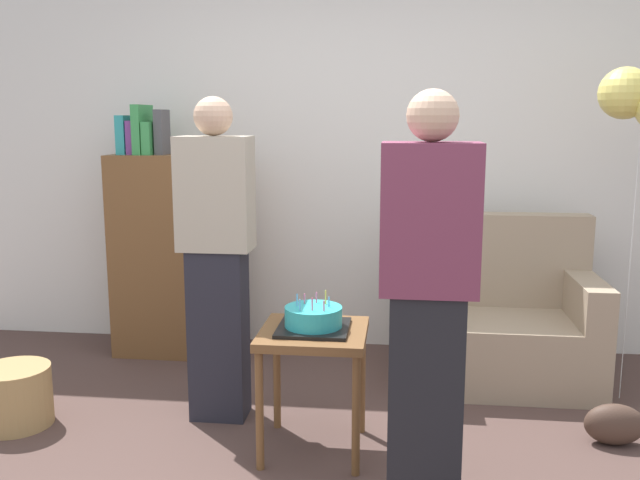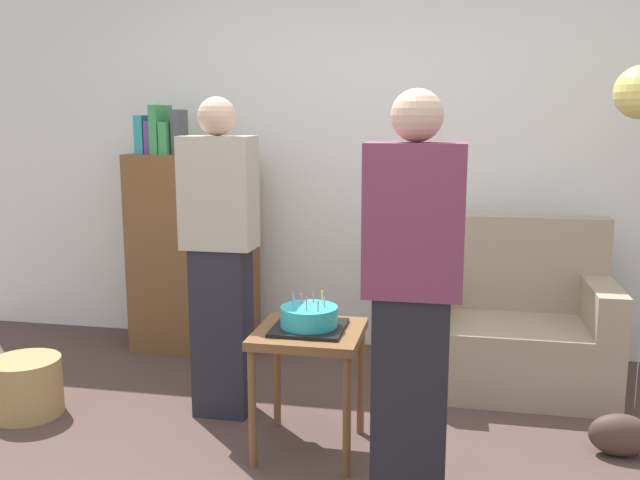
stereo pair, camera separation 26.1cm
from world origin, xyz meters
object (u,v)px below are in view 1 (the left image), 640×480
Objects in this scene: wicker_basket at (15,396)px; handbag at (615,424)px; person_holding_cake at (427,305)px; bookshelf at (176,251)px; couch at (498,323)px; side_table at (313,348)px; birthday_cake at (313,319)px; person_blowing_candles at (217,259)px.

handbag is (2.93, 0.14, -0.05)m from wicker_basket.
handbag is (0.92, 0.65, -0.73)m from person_holding_cake.
bookshelf is 4.47× the size of wicker_basket.
couch is 1.60m from person_holding_cake.
side_table reaches higher than wicker_basket.
side_table is 1.56m from wicker_basket.
person_blowing_candles is at bearing 149.26° from birthday_cake.
handbag is at bearing 8.82° from birthday_cake.
couch is 3.93× the size of handbag.
person_holding_cake reaches higher than couch.
bookshelf is at bearing 68.19° from wicker_basket.
couch reaches higher than handbag.
couch reaches higher than side_table.
couch is 0.67× the size of person_blowing_candles.
birthday_cake is 1.60m from wicker_basket.
bookshelf is at bearing -45.94° from person_holding_cake.
birthday_cake is 0.20× the size of person_holding_cake.
person_holding_cake reaches higher than side_table.
couch is 0.67× the size of person_holding_cake.
wicker_basket is (-1.00, -0.23, -0.68)m from person_blowing_candles.
couch is at bearing 20.55° from wicker_basket.
side_table is at bearing -134.80° from birthday_cake.
handbag is (0.45, -0.80, -0.24)m from couch.
side_table is at bearing -3.11° from wicker_basket.
person_blowing_candles reaches higher than wicker_basket.
couch is 2.66m from wicker_basket.
side_table is at bearing -49.72° from bookshelf.
wicker_basket is at bearing 176.89° from side_table.
wicker_basket is at bearing -111.81° from bookshelf.
person_holding_cake is at bearing -144.57° from handbag.
person_holding_cake reaches higher than birthday_cake.
person_blowing_candles reaches higher than couch.
wicker_basket is at bearing 176.89° from birthday_cake.
birthday_cake is 0.20× the size of person_blowing_candles.
side_table is 0.14m from birthday_cake.
bookshelf is 2.73m from handbag.
side_table is 0.70m from person_blowing_candles.
person_blowing_candles is (-0.53, 0.31, 0.20)m from birthday_cake.
wicker_basket is (-0.47, -1.17, -0.53)m from bookshelf.
couch reaches higher than birthday_cake.
birthday_cake is 0.68m from person_holding_cake.
wicker_basket is at bearing -159.45° from couch.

